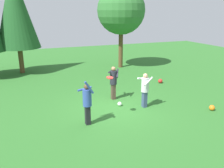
% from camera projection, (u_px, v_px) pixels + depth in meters
% --- Properties ---
extents(ground_plane, '(40.00, 40.00, 0.00)m').
position_uv_depth(ground_plane, '(115.00, 109.00, 10.76)').
color(ground_plane, '#2D6B28').
extents(person_thrower, '(0.59, 0.55, 1.84)m').
position_uv_depth(person_thrower, '(87.00, 101.00, 9.04)').
color(person_thrower, black).
rests_on(person_thrower, ground_plane).
extents(person_catcher, '(0.65, 0.61, 1.61)m').
position_uv_depth(person_catcher, '(145.00, 87.00, 10.73)').
color(person_catcher, '#38476B').
rests_on(person_catcher, ground_plane).
extents(person_bystander, '(0.68, 0.71, 1.69)m').
position_uv_depth(person_bystander, '(113.00, 80.00, 11.71)').
color(person_bystander, '#4C382D').
rests_on(person_bystander, ground_plane).
extents(frisbee, '(0.35, 0.35, 0.07)m').
position_uv_depth(frisbee, '(110.00, 78.00, 9.32)').
color(frisbee, red).
extents(ball_red, '(0.27, 0.27, 0.27)m').
position_uv_depth(ball_red, '(160.00, 81.00, 14.61)').
color(ball_red, red).
rests_on(ball_red, ground_plane).
extents(ball_orange, '(0.25, 0.25, 0.25)m').
position_uv_depth(ball_orange, '(212.00, 108.00, 10.58)').
color(ball_orange, orange).
rests_on(ball_orange, ground_plane).
extents(ball_white, '(0.20, 0.20, 0.20)m').
position_uv_depth(ball_white, '(120.00, 104.00, 11.09)').
color(ball_white, white).
rests_on(ball_white, ground_plane).
extents(tree_left, '(2.95, 2.95, 7.05)m').
position_uv_depth(tree_left, '(15.00, 9.00, 15.84)').
color(tree_left, brown).
rests_on(tree_left, ground_plane).
extents(tree_right, '(3.59, 3.59, 6.14)m').
position_uv_depth(tree_right, '(121.00, 11.00, 17.59)').
color(tree_right, brown).
rests_on(tree_right, ground_plane).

